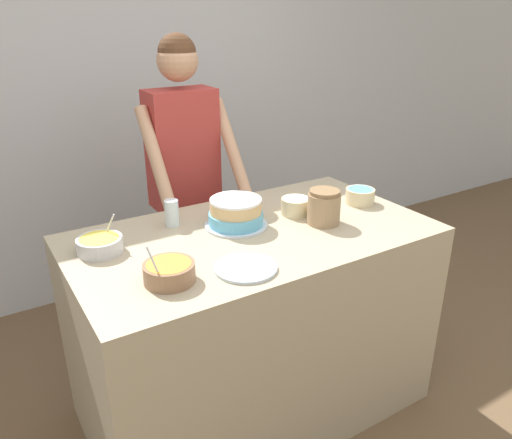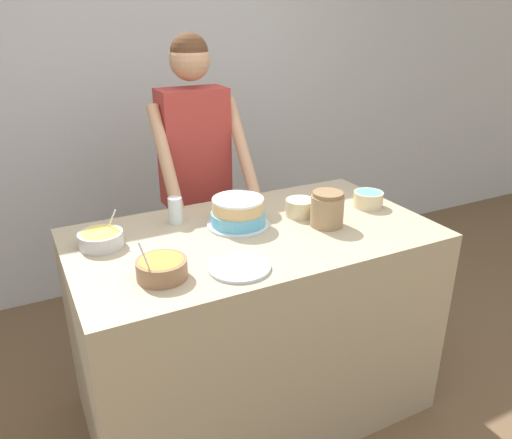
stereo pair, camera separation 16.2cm
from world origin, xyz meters
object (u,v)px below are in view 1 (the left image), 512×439
object	(u,v)px
person_baker	(184,163)
stoneware_jar	(324,207)
cake	(236,213)
frosting_bowl_orange	(169,272)
ceramic_plate	(246,268)
frosting_bowl_white	(295,205)
frosting_bowl_blue	(360,195)
frosting_bowl_yellow	(100,244)
drinking_glass	(172,213)

from	to	relation	value
person_baker	stoneware_jar	size ratio (longest dim) A/B	11.11
cake	frosting_bowl_orange	bearing A→B (deg)	-145.76
ceramic_plate	frosting_bowl_white	bearing A→B (deg)	35.88
person_baker	cake	size ratio (longest dim) A/B	6.20
frosting_bowl_blue	frosting_bowl_yellow	world-z (taller)	frosting_bowl_yellow
ceramic_plate	stoneware_jar	distance (m)	0.56
cake	drinking_glass	xyz separation A→B (m)	(-0.24, 0.16, -0.00)
frosting_bowl_yellow	drinking_glass	world-z (taller)	frosting_bowl_yellow
frosting_bowl_yellow	frosting_bowl_white	world-z (taller)	frosting_bowl_yellow
frosting_bowl_yellow	ceramic_plate	distance (m)	0.60
cake	frosting_bowl_blue	size ratio (longest dim) A/B	1.95
drinking_glass	frosting_bowl_orange	bearing A→B (deg)	-114.21
cake	drinking_glass	bearing A→B (deg)	146.82
person_baker	drinking_glass	size ratio (longest dim) A/B	14.42
frosting_bowl_white	stoneware_jar	size ratio (longest dim) A/B	0.87
frosting_bowl_yellow	stoneware_jar	world-z (taller)	stoneware_jar
frosting_bowl_orange	ceramic_plate	world-z (taller)	frosting_bowl_orange
person_baker	frosting_bowl_yellow	world-z (taller)	person_baker
frosting_bowl_orange	drinking_glass	world-z (taller)	frosting_bowl_orange
frosting_bowl_yellow	frosting_bowl_orange	bearing A→B (deg)	-68.43
frosting_bowl_white	drinking_glass	distance (m)	0.58
person_baker	cake	xyz separation A→B (m)	(-0.04, -0.63, -0.07)
frosting_bowl_blue	ceramic_plate	xyz separation A→B (m)	(-0.84, -0.29, -0.04)
frosting_bowl_orange	frosting_bowl_yellow	bearing A→B (deg)	111.57
drinking_glass	stoneware_jar	distance (m)	0.68
frosting_bowl_blue	drinking_glass	size ratio (longest dim) A/B	1.19
drinking_glass	stoneware_jar	world-z (taller)	stoneware_jar
cake	frosting_bowl_yellow	size ratio (longest dim) A/B	1.56
frosting_bowl_orange	frosting_bowl_yellow	distance (m)	0.39
cake	frosting_bowl_yellow	xyz separation A→B (m)	(-0.59, 0.06, -0.03)
cake	frosting_bowl_orange	world-z (taller)	frosting_bowl_orange
drinking_glass	ceramic_plate	world-z (taller)	drinking_glass
person_baker	frosting_bowl_orange	distance (m)	1.06
cake	drinking_glass	size ratio (longest dim) A/B	2.33
frosting_bowl_orange	stoneware_jar	xyz separation A→B (m)	(0.80, 0.13, 0.04)
frosting_bowl_blue	drinking_glass	distance (m)	0.94
frosting_bowl_white	frosting_bowl_blue	bearing A→B (deg)	-8.60
frosting_bowl_white	stoneware_jar	distance (m)	0.16
frosting_bowl_orange	frosting_bowl_blue	distance (m)	1.13
frosting_bowl_blue	frosting_bowl_white	world-z (taller)	frosting_bowl_white
frosting_bowl_orange	frosting_bowl_blue	bearing A→B (deg)	11.50
person_baker	frosting_bowl_orange	size ratio (longest dim) A/B	9.44
frosting_bowl_blue	stoneware_jar	distance (m)	0.33
cake	drinking_glass	distance (m)	0.29
frosting_bowl_orange	stoneware_jar	distance (m)	0.81
cake	ceramic_plate	size ratio (longest dim) A/B	1.18
ceramic_plate	frosting_bowl_orange	bearing A→B (deg)	166.43
frosting_bowl_orange	cake	bearing A→B (deg)	34.24
person_baker	stoneware_jar	bearing A→B (deg)	-68.76
frosting_bowl_blue	ceramic_plate	world-z (taller)	frosting_bowl_blue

